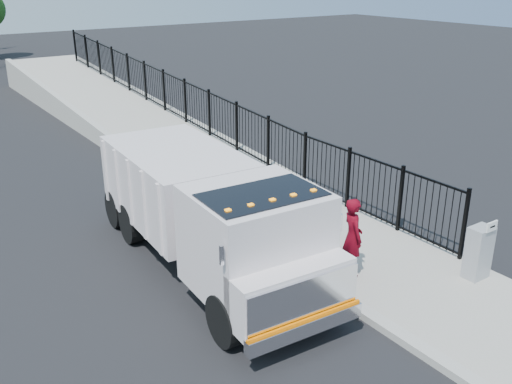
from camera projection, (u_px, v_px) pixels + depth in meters
ground at (295, 271)px, 13.63m from camera, size 120.00×120.00×0.00m
sidewalk at (414, 280)px, 13.10m from camera, size 3.55×12.00×0.12m
curb at (353, 306)px, 12.07m from camera, size 0.30×12.00×0.16m
ramp at (120, 121)px, 26.99m from camera, size 3.95×24.06×3.19m
iron_fence at (186, 115)px, 24.36m from camera, size 0.10×28.00×1.80m
truck at (210, 210)px, 13.16m from camera, size 3.05×8.14×2.74m
worker at (352, 237)px, 12.94m from camera, size 0.66×0.80×1.87m
utility_cabinet at (478, 253)px, 12.90m from camera, size 0.55×0.40×1.25m
arrow_sign at (492, 226)px, 12.46m from camera, size 0.35×0.04×0.22m
debris at (327, 219)px, 16.04m from camera, size 0.34×0.34×0.08m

